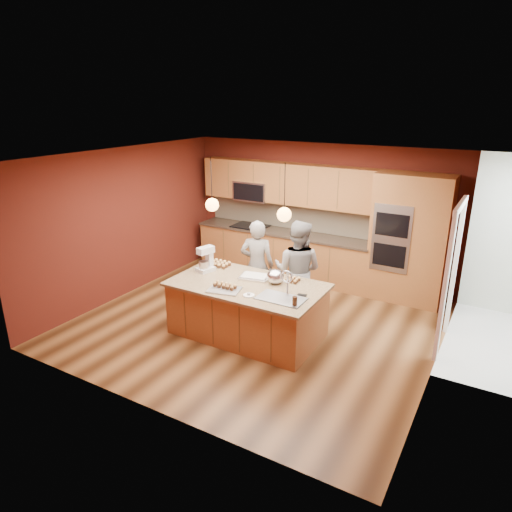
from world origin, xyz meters
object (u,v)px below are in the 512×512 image
Objects in this scene: person_left at (257,265)px; person_right at (297,271)px; island at (248,309)px; stand_mixer at (206,261)px; mixing_bowl at (275,277)px.

person_right reaches higher than person_left.
person_left is at bearing 111.61° from island.
person_left reaches higher than stand_mixer.
island is 0.67m from mixing_bowl.
island is at bearing 92.57° from person_left.
mixing_bowl is at bearing 20.17° from stand_mixer.
person_right reaches higher than mixing_bowl.
island is 1.37× the size of person_right.
island is 1.07m from person_right.
person_left is (-0.36, 0.91, 0.36)m from island.
person_left is 5.94× the size of mixing_bowl.
person_left reaches higher than island.
mixing_bowl is at bearing 117.33° from person_left.
mixing_bowl is (-0.06, -0.67, 0.12)m from person_right.
person_right is (0.40, 0.91, 0.41)m from island.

